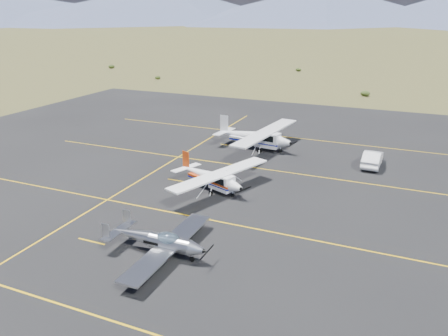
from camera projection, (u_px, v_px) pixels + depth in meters
The scene contains 6 objects.
ground at pixel (163, 226), 28.63m from camera, with size 1600.00×1600.00×0.00m, color #383D1C.
apron at pixel (208, 188), 34.68m from camera, with size 72.00×72.00×0.02m, color black.
aircraft_low_wing at pixel (159, 241), 25.05m from camera, with size 5.95×8.33×1.82m.
aircraft_cessna at pixel (211, 176), 34.16m from camera, with size 6.88×9.54×2.47m.
aircraft_plain at pixel (255, 136), 44.20m from camera, with size 7.25×11.99×3.02m.
sedan at pixel (372, 158), 39.44m from camera, with size 1.51×4.33×1.43m, color white.
Camera 1 is at (13.75, -21.98, 13.34)m, focal length 35.00 mm.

